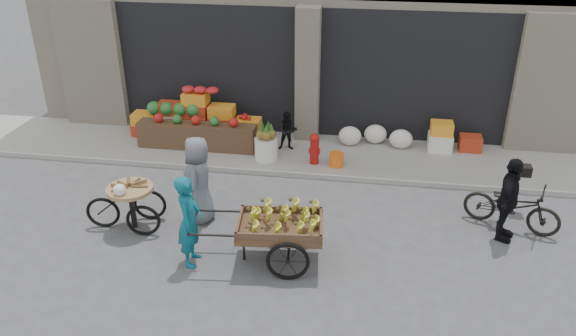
% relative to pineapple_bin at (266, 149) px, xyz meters
% --- Properties ---
extents(ground, '(80.00, 80.00, 0.00)m').
position_rel_pineapple_bin_xyz_m(ground, '(0.75, -3.60, -0.37)').
color(ground, '#424244').
rests_on(ground, ground).
extents(sidewalk, '(18.00, 2.20, 0.12)m').
position_rel_pineapple_bin_xyz_m(sidewalk, '(0.75, 0.50, -0.31)').
color(sidewalk, gray).
rests_on(sidewalk, ground).
extents(fruit_display, '(3.10, 1.12, 1.24)m').
position_rel_pineapple_bin_xyz_m(fruit_display, '(-1.73, 0.78, 0.30)').
color(fruit_display, '#AE2F18').
rests_on(fruit_display, sidewalk).
extents(pineapple_bin, '(0.52, 0.52, 0.50)m').
position_rel_pineapple_bin_xyz_m(pineapple_bin, '(0.00, 0.00, 0.00)').
color(pineapple_bin, silver).
rests_on(pineapple_bin, sidewalk).
extents(fire_hydrant, '(0.22, 0.22, 0.71)m').
position_rel_pineapple_bin_xyz_m(fire_hydrant, '(1.10, -0.05, 0.13)').
color(fire_hydrant, '#A5140F').
rests_on(fire_hydrant, sidewalk).
extents(orange_bucket, '(0.32, 0.32, 0.30)m').
position_rel_pineapple_bin_xyz_m(orange_bucket, '(1.60, -0.10, -0.10)').
color(orange_bucket, orange).
rests_on(orange_bucket, sidewalk).
extents(right_bay_goods, '(3.35, 0.60, 0.70)m').
position_rel_pineapple_bin_xyz_m(right_bay_goods, '(3.36, 1.10, 0.04)').
color(right_bay_goods, silver).
rests_on(right_bay_goods, sidewalk).
extents(seated_person, '(0.51, 0.43, 0.93)m').
position_rel_pineapple_bin_xyz_m(seated_person, '(0.40, 0.60, 0.21)').
color(seated_person, black).
rests_on(seated_person, sidewalk).
extents(banana_cart, '(2.45, 1.19, 0.99)m').
position_rel_pineapple_bin_xyz_m(banana_cart, '(0.88, -3.63, 0.35)').
color(banana_cart, brown).
rests_on(banana_cart, ground).
extents(vendor_woman, '(0.43, 0.61, 1.61)m').
position_rel_pineapple_bin_xyz_m(vendor_woman, '(-0.52, -3.87, 0.44)').
color(vendor_woman, '#0D5969').
rests_on(vendor_woman, ground).
extents(tricycle_cart, '(1.46, 0.96, 0.95)m').
position_rel_pineapple_bin_xyz_m(tricycle_cart, '(-1.92, -3.00, 0.20)').
color(tricycle_cart, '#9E7F51').
rests_on(tricycle_cart, ground).
extents(vendor_grey, '(0.56, 0.84, 1.68)m').
position_rel_pineapple_bin_xyz_m(vendor_grey, '(-0.77, -2.53, 0.47)').
color(vendor_grey, slate).
rests_on(vendor_grey, ground).
extents(bicycle, '(1.82, 1.17, 0.90)m').
position_rel_pineapple_bin_xyz_m(bicycle, '(4.95, -1.93, 0.08)').
color(bicycle, black).
rests_on(bicycle, ground).
extents(cyclist, '(0.69, 1.00, 1.58)m').
position_rel_pineapple_bin_xyz_m(cyclist, '(4.75, -2.33, 0.42)').
color(cyclist, black).
rests_on(cyclist, ground).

